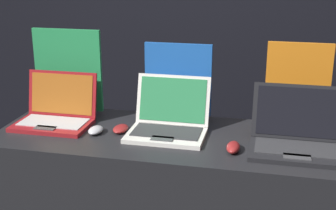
% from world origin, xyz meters
% --- Properties ---
extents(wall_back, '(8.00, 0.05, 2.80)m').
position_xyz_m(wall_back, '(0.00, 1.54, 1.40)').
color(wall_back, black).
rests_on(wall_back, ground_plane).
extents(laptop_front, '(0.37, 0.28, 0.25)m').
position_xyz_m(laptop_front, '(-0.58, 0.34, 0.94)').
color(laptop_front, maroon).
rests_on(laptop_front, display_counter).
extents(mouse_front, '(0.07, 0.10, 0.03)m').
position_xyz_m(mouse_front, '(-0.34, 0.26, 0.90)').
color(mouse_front, '#B2B2B7').
rests_on(mouse_front, display_counter).
extents(promo_stand_front, '(0.37, 0.07, 0.45)m').
position_xyz_m(promo_stand_front, '(-0.58, 0.51, 1.10)').
color(promo_stand_front, black).
rests_on(promo_stand_front, display_counter).
extents(laptop_middle, '(0.36, 0.32, 0.25)m').
position_xyz_m(laptop_middle, '(0.00, 0.34, 0.94)').
color(laptop_middle, silver).
rests_on(laptop_middle, display_counter).
extents(mouse_middle, '(0.07, 0.11, 0.03)m').
position_xyz_m(mouse_middle, '(-0.23, 0.31, 0.90)').
color(mouse_middle, maroon).
rests_on(mouse_middle, display_counter).
extents(promo_stand_middle, '(0.34, 0.07, 0.39)m').
position_xyz_m(promo_stand_middle, '(0.00, 0.56, 1.07)').
color(promo_stand_middle, black).
rests_on(promo_stand_middle, display_counter).
extents(laptop_back, '(0.40, 0.32, 0.26)m').
position_xyz_m(laptop_back, '(0.59, 0.27, 0.95)').
color(laptop_back, black).
rests_on(laptop_back, display_counter).
extents(mouse_back, '(0.06, 0.12, 0.04)m').
position_xyz_m(mouse_back, '(0.32, 0.19, 0.90)').
color(mouse_back, maroon).
rests_on(mouse_back, display_counter).
extents(promo_stand_back, '(0.30, 0.07, 0.42)m').
position_xyz_m(promo_stand_back, '(0.59, 0.55, 1.09)').
color(promo_stand_back, black).
rests_on(promo_stand_back, display_counter).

